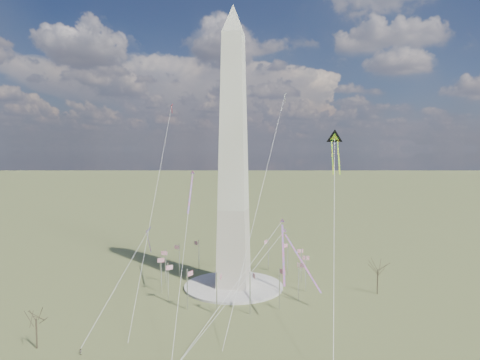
% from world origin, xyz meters
% --- Properties ---
extents(ground, '(2000.00, 2000.00, 0.00)m').
position_xyz_m(ground, '(0.00, 0.00, 0.00)').
color(ground, '#505A2D').
rests_on(ground, ground).
extents(plaza, '(36.00, 36.00, 0.80)m').
position_xyz_m(plaza, '(0.00, 0.00, 0.40)').
color(plaza, beige).
rests_on(plaza, ground).
extents(washington_monument, '(15.56, 15.56, 100.00)m').
position_xyz_m(washington_monument, '(0.00, 0.00, 47.95)').
color(washington_monument, beige).
rests_on(washington_monument, plaza).
extents(flagpole_ring, '(54.40, 54.40, 13.00)m').
position_xyz_m(flagpole_ring, '(-0.00, -0.00, 7.27)').
color(flagpole_ring, silver).
rests_on(flagpole_ring, ground).
extents(tree_near, '(7.46, 7.46, 13.05)m').
position_xyz_m(tree_near, '(50.65, 1.86, 9.30)').
color(tree_near, '#413628').
rests_on(tree_near, ground).
extents(tree_far, '(6.55, 6.55, 11.46)m').
position_xyz_m(tree_far, '(-39.61, -55.97, 8.17)').
color(tree_far, '#413628').
rests_on(tree_far, ground).
extents(person_west, '(0.83, 0.70, 1.53)m').
position_xyz_m(person_west, '(-26.83, -57.11, 0.76)').
color(person_west, gray).
rests_on(person_west, ground).
extents(kite_delta_black, '(7.00, 18.91, 15.81)m').
position_xyz_m(kite_delta_black, '(35.69, 12.29, 53.70)').
color(kite_delta_black, black).
rests_on(kite_delta_black, ground).
extents(kite_diamond_purple, '(2.24, 3.28, 9.98)m').
position_xyz_m(kite_diamond_purple, '(-31.91, -1.71, 19.34)').
color(kite_diamond_purple, navy).
rests_on(kite_diamond_purple, ground).
extents(kite_streamer_left, '(4.09, 23.47, 16.13)m').
position_xyz_m(kite_streamer_left, '(19.07, -14.52, 20.77)').
color(kite_streamer_left, '#FF2846').
rests_on(kite_streamer_left, ground).
extents(kite_streamer_mid, '(5.09, 18.99, 13.16)m').
position_xyz_m(kite_streamer_mid, '(-14.01, -5.97, 36.99)').
color(kite_streamer_mid, '#FF2846').
rests_on(kite_streamer_mid, ground).
extents(kite_streamer_right, '(14.75, 20.94, 16.69)m').
position_xyz_m(kite_streamer_right, '(22.54, -2.71, 15.22)').
color(kite_streamer_right, '#FF2846').
rests_on(kite_streamer_right, ground).
extents(kite_small_red, '(1.52, 1.35, 4.11)m').
position_xyz_m(kite_small_red, '(-35.54, 35.68, 69.50)').
color(kite_small_red, red).
rests_on(kite_small_red, ground).
extents(kite_small_white, '(1.50, 1.65, 4.57)m').
position_xyz_m(kite_small_white, '(14.41, 47.31, 74.82)').
color(kite_small_white, silver).
rests_on(kite_small_white, ground).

